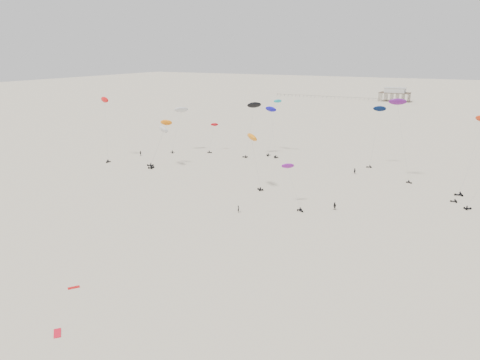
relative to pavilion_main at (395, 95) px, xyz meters
The scene contains 22 objects.
ground_plane 150.39m from the pavilion_main, 86.19° to the right, with size 900.00×900.00×0.00m, color beige.
pavilion_main is the anchor object (origin of this frame).
pier_fence 52.11m from the pavilion_main, behind, with size 80.20×0.20×1.50m.
rig_0 241.40m from the pavilion_main, 103.44° to the right, with size 9.83×10.17×21.44m.
rig_2 205.39m from the pavilion_main, 81.93° to the right, with size 4.32×7.74×19.14m.
rig_3 203.23m from the pavilion_main, 92.09° to the right, with size 3.11×10.51×19.40m.
rig_4 217.35m from the pavilion_main, 100.57° to the right, with size 5.53×9.78×16.37m.
rig_6 221.52m from the pavilion_main, 80.29° to the right, with size 9.28×5.99×23.41m.
rig_7 255.02m from the pavilion_main, 85.50° to the right, with size 8.08×7.17×10.78m.
rig_8 200.61m from the pavilion_main, 92.63° to the right, with size 10.72×13.62×18.59m.
rig_9 224.28m from the pavilion_main, 75.12° to the right, with size 6.57×17.65×22.49m.
rig_10 245.32m from the pavilion_main, 88.80° to the right, with size 7.08×5.49×15.20m.
rig_11 211.14m from the pavilion_main, 97.85° to the right, with size 3.47×7.24×10.50m.
rig_12 237.26m from the pavilion_main, 97.91° to the right, with size 6.54×7.00×14.67m.
rig_14 238.66m from the pavilion_main, 97.55° to the right, with size 5.99×8.69×13.21m.
rig_15 208.02m from the pavilion_main, 93.66° to the right, with size 5.27×10.15×18.89m.
spectator_0 264.75m from the pavilion_main, 87.64° to the right, with size 0.69×0.47×1.90m, color black.
spectator_1 254.41m from the pavilion_main, 83.20° to the right, with size 1.03×0.60×2.10m, color black.
spectator_2 232.35m from the pavilion_main, 101.88° to the right, with size 1.17×0.63×1.98m, color black.
spectator_3 219.10m from the pavilion_main, 83.19° to the right, with size 0.75×0.52×2.07m, color black.
grounded_kite_a 318.22m from the pavilion_main, 87.88° to the right, with size 2.20×0.90×0.08m, color red.
grounded_kite_b 308.05m from the pavilion_main, 89.20° to the right, with size 1.80×0.70×0.07m, color red.
Camera 1 is at (48.23, -4.84, 36.27)m, focal length 35.00 mm.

